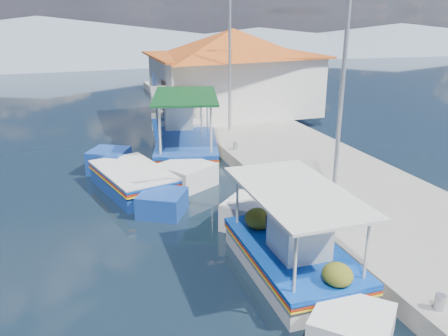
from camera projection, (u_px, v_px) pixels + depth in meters
name	position (u px, v px, depth m)	size (l,w,h in m)	color
ground	(198.00, 283.00, 10.25)	(160.00, 160.00, 0.00)	black
quay	(306.00, 165.00, 17.34)	(5.00, 44.00, 0.50)	gray
bollards	(263.00, 167.00, 15.90)	(0.20, 17.20, 0.30)	#A5A8AD
main_caique	(291.00, 254.00, 10.61)	(2.09, 6.93, 2.28)	silver
caique_green_canopy	(185.00, 150.00, 18.60)	(3.65, 7.67, 2.97)	silver
caique_blue_hull	(134.00, 181.00, 15.53)	(2.88, 6.13, 1.13)	navy
caique_far	(178.00, 133.00, 20.90)	(2.87, 7.40, 2.62)	silver
harbor_building	(233.00, 70.00, 24.68)	(10.49, 10.49, 4.40)	white
lamp_post_near	(339.00, 87.00, 12.17)	(1.21, 0.14, 6.00)	#A5A8AD
lamp_post_far	(228.00, 57.00, 20.24)	(1.21, 0.14, 6.00)	#A5A8AD
mountain_ridge	(132.00, 40.00, 61.77)	(171.40, 96.00, 5.50)	slate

